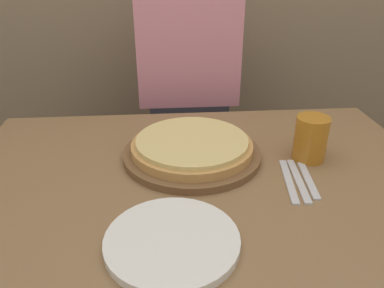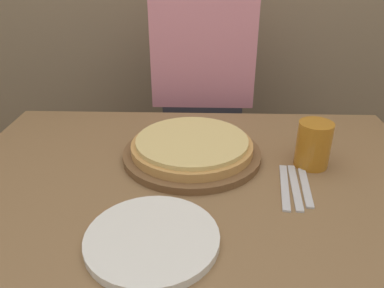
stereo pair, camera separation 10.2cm
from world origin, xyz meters
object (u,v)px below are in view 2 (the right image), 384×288
Objects in this scene: beer_glass at (314,143)px; fork at (285,187)px; pizza_on_board at (192,149)px; dinner_knife at (295,187)px; dinner_plate at (152,239)px; diner_person at (202,116)px; spoon at (306,187)px.

beer_glass reaches higher than fork.
pizza_on_board is 0.29m from dinner_knife.
fork is (0.29, 0.20, -0.01)m from dinner_plate.
diner_person reaches higher than dinner_plate.
fork and dinner_knife have the same top height.
fork is at bearing -32.50° from pizza_on_board.
fork is at bearing -128.55° from beer_glass.
dinner_knife is at bearing -71.26° from diner_person.
fork is at bearing -73.20° from diner_person.
pizza_on_board is 0.27m from fork.
dinner_plate is at bearing -140.80° from beer_glass.
fork and spoon have the same top height.
dinner_plate is 1.33× the size of fork.
beer_glass is 0.72× the size of spoon.
dinner_plate is 0.38m from dinner_knife.
pizza_on_board reaches higher than spoon.
beer_glass is 0.16m from fork.
diner_person is (0.09, 0.87, -0.10)m from dinner_plate.
pizza_on_board is 0.32m from beer_glass.
dinner_knife is 0.15× the size of diner_person.
dinner_knife is 1.17× the size of spoon.
diner_person is at bearing 106.80° from fork.
spoon is 0.13× the size of diner_person.
pizza_on_board is at bearing -92.85° from diner_person.
pizza_on_board is at bearing 152.41° from spoon.
spoon is (-0.04, -0.11, -0.06)m from beer_glass.
fork is at bearing 180.00° from dinner_knife.
spoon is at bearing 0.00° from dinner_knife.
spoon is at bearing -27.59° from pizza_on_board.
fork is (-0.09, -0.11, -0.06)m from beer_glass.
beer_glass is 0.46× the size of dinner_plate.
dinner_knife is (0.02, -0.00, 0.00)m from fork.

